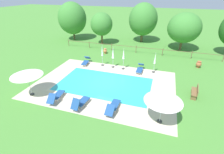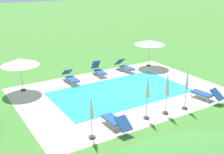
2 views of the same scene
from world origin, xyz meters
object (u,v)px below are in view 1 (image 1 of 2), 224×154
at_px(tree_far_east, 184,28).
at_px(wooden_bench_lawn_side, 195,91).
at_px(patio_umbrella_closed_row_centre, 102,53).
at_px(terracotta_urn_near_fence, 105,51).
at_px(patio_umbrella_closed_row_west, 155,60).
at_px(tree_west_mid, 72,18).
at_px(sun_lounger_south_near_corner, 86,61).
at_px(sun_lounger_north_far, 56,96).
at_px(sun_lounger_north_near_steps, 140,68).
at_px(patio_umbrella_open_by_bench, 26,74).
at_px(tree_centre, 102,24).
at_px(sun_lounger_north_mid, 113,106).
at_px(terracotta_urn_by_tree, 199,64).
at_px(patio_umbrella_closed_row_mid_east, 124,56).
at_px(tree_far_west, 143,19).
at_px(patio_umbrella_closed_row_mid_west, 113,54).
at_px(sun_lounger_north_end, 81,102).
at_px(patio_umbrella_open_foreground, 164,98).

bearing_deg(tree_far_east, wooden_bench_lawn_side, -87.07).
xyz_separation_m(patio_umbrella_closed_row_centre, terracotta_urn_near_fence, (-1.10, 3.91, -1.20)).
height_order(patio_umbrella_closed_row_west, tree_west_mid, tree_west_mid).
height_order(sun_lounger_south_near_corner, tree_far_east, tree_far_east).
relative_size(sun_lounger_north_far, tree_far_east, 0.38).
distance_m(sun_lounger_north_near_steps, patio_umbrella_open_by_bench, 10.97).
relative_size(patio_umbrella_closed_row_west, tree_centre, 0.45).
bearing_deg(sun_lounger_north_mid, terracotta_urn_by_tree, 55.50).
distance_m(patio_umbrella_closed_row_west, tree_west_mid, 17.69).
height_order(terracotta_urn_by_tree, tree_far_east, tree_far_east).
bearing_deg(patio_umbrella_closed_row_mid_east, patio_umbrella_open_by_bench, -129.61).
height_order(patio_umbrella_closed_row_west, tree_centre, tree_centre).
xyz_separation_m(terracotta_urn_by_tree, tree_far_west, (-7.91, 8.74, 3.25)).
bearing_deg(tree_west_mid, patio_umbrella_closed_row_centre, -45.92).
relative_size(sun_lounger_south_near_corner, wooden_bench_lawn_side, 1.34).
distance_m(patio_umbrella_open_by_bench, tree_centre, 15.78).
bearing_deg(wooden_bench_lawn_side, patio_umbrella_closed_row_centre, 159.65).
bearing_deg(terracotta_urn_by_tree, patio_umbrella_closed_row_mid_west, -162.63).
xyz_separation_m(sun_lounger_north_end, patio_umbrella_closed_row_mid_west, (0.14, 7.62, 1.22)).
relative_size(terracotta_urn_by_tree, tree_centre, 0.16).
bearing_deg(tree_centre, tree_far_east, 3.61).
height_order(sun_lounger_north_near_steps, patio_umbrella_closed_row_mid_west, patio_umbrella_closed_row_mid_west).
bearing_deg(patio_umbrella_open_by_bench, tree_centre, 88.75).
bearing_deg(tree_centre, wooden_bench_lawn_side, -42.47).
height_order(sun_lounger_south_near_corner, patio_umbrella_closed_row_centre, patio_umbrella_closed_row_centre).
distance_m(sun_lounger_south_near_corner, patio_umbrella_closed_row_centre, 2.39).
xyz_separation_m(patio_umbrella_open_by_bench, patio_umbrella_closed_row_west, (9.44, 7.57, -0.61)).
bearing_deg(tree_west_mid, patio_umbrella_open_foreground, -46.53).
distance_m(sun_lounger_north_mid, patio_umbrella_closed_row_west, 7.79).
xyz_separation_m(sun_lounger_north_near_steps, tree_west_mid, (-13.45, 9.54, 3.26)).
distance_m(sun_lounger_south_near_corner, tree_centre, 8.92).
distance_m(sun_lounger_north_mid, tree_centre, 17.22).
distance_m(sun_lounger_south_near_corner, patio_umbrella_closed_row_west, 8.01).
bearing_deg(terracotta_urn_near_fence, patio_umbrella_closed_row_mid_east, -48.38).
distance_m(patio_umbrella_open_foreground, terracotta_urn_by_tree, 11.13).
bearing_deg(terracotta_urn_by_tree, tree_centre, 158.93).
relative_size(sun_lounger_north_near_steps, sun_lounger_north_far, 1.01).
height_order(sun_lounger_north_near_steps, sun_lounger_north_far, sun_lounger_north_far).
xyz_separation_m(patio_umbrella_closed_row_mid_west, patio_umbrella_closed_row_mid_east, (1.24, -0.10, -0.02)).
xyz_separation_m(terracotta_urn_near_fence, tree_far_east, (10.06, 5.00, 2.82)).
bearing_deg(sun_lounger_north_end, patio_umbrella_closed_row_mid_east, 79.59).
bearing_deg(tree_west_mid, patio_umbrella_open_by_bench, -72.09).
relative_size(patio_umbrella_closed_row_mid_east, terracotta_urn_by_tree, 3.14).
bearing_deg(sun_lounger_north_mid, tree_west_mid, 127.18).
distance_m(sun_lounger_north_end, patio_umbrella_open_foreground, 6.03).
height_order(sun_lounger_north_mid, patio_umbrella_open_by_bench, patio_umbrella_open_by_bench).
xyz_separation_m(patio_umbrella_closed_row_west, tree_west_mid, (-14.89, 9.29, 2.22)).
relative_size(sun_lounger_north_mid, sun_lounger_south_near_corner, 0.98).
bearing_deg(sun_lounger_north_near_steps, sun_lounger_north_mid, -96.42).
bearing_deg(tree_far_east, terracotta_urn_near_fence, -153.59).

